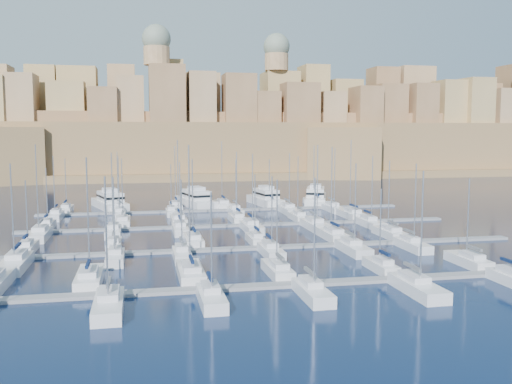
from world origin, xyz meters
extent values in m
plane|color=black|center=(0.00, 0.00, 0.00)|extent=(600.00, 600.00, 0.00)
cube|color=slate|center=(0.00, -34.00, 0.20)|extent=(84.00, 2.00, 0.40)
cube|color=slate|center=(0.00, -12.00, 0.20)|extent=(84.00, 2.00, 0.40)
cube|color=slate|center=(0.00, 10.00, 0.20)|extent=(84.00, 2.00, 0.40)
cube|color=slate|center=(0.00, 32.00, 0.20)|extent=(84.00, 2.00, 0.40)
cube|color=silver|center=(-25.60, -28.05, 0.55)|extent=(2.97, 9.90, 1.69)
cube|color=silver|center=(-25.60, -29.04, 1.74)|extent=(2.08, 4.45, 0.70)
cylinder|color=#9EA0A8|center=(-25.60, -27.56, 8.35)|extent=(0.18, 0.18, 13.91)
cube|color=#0B193B|center=(-25.60, -29.54, 2.79)|extent=(0.35, 3.96, 0.35)
cube|color=silver|center=(-13.39, -27.94, 0.55)|extent=(3.04, 10.12, 1.71)
cube|color=silver|center=(-13.39, -28.95, 1.76)|extent=(2.13, 4.55, 0.70)
cylinder|color=#9EA0A8|center=(-13.39, -27.43, 9.06)|extent=(0.18, 0.18, 15.30)
cube|color=#0B193B|center=(-13.39, -29.46, 2.81)|extent=(0.35, 4.05, 0.35)
cube|color=silver|center=(-2.32, -28.68, 0.52)|extent=(2.59, 8.64, 1.63)
cube|color=silver|center=(-2.32, -29.54, 1.68)|extent=(1.81, 3.89, 0.70)
cylinder|color=#9EA0A8|center=(-2.32, -28.25, 6.82)|extent=(0.18, 0.18, 10.98)
cube|color=#595B60|center=(-2.32, -29.98, 2.73)|extent=(0.35, 3.46, 0.35)
cube|color=silver|center=(11.56, -29.23, 0.49)|extent=(2.26, 7.54, 1.58)
cube|color=silver|center=(11.56, -29.98, 1.63)|extent=(1.58, 3.39, 0.70)
cylinder|color=#9EA0A8|center=(11.56, -28.85, 6.09)|extent=(0.18, 0.18, 9.62)
cube|color=#0B193B|center=(11.56, -30.36, 2.68)|extent=(0.35, 3.02, 0.35)
cube|color=silver|center=(24.64, -28.72, 0.51)|extent=(2.57, 8.57, 1.63)
cube|color=silver|center=(24.64, -29.57, 1.68)|extent=(1.80, 3.86, 0.70)
cylinder|color=#9EA0A8|center=(24.64, -28.29, 6.67)|extent=(0.18, 0.18, 10.67)
cube|color=#595B60|center=(24.64, -30.00, 2.73)|extent=(0.35, 3.43, 0.35)
cube|color=silver|center=(-22.77, -39.85, 0.54)|extent=(2.91, 9.70, 1.68)
cube|color=silver|center=(-22.77, -38.88, 1.73)|extent=(2.04, 4.36, 0.70)
cylinder|color=#9EA0A8|center=(-22.77, -40.33, 7.67)|extent=(0.18, 0.18, 12.57)
cube|color=#595B60|center=(-22.77, -38.39, 2.78)|extent=(0.35, 3.88, 0.35)
cube|color=silver|center=(-12.17, -39.25, 0.51)|extent=(2.55, 8.49, 1.62)
cube|color=silver|center=(-12.17, -38.40, 1.67)|extent=(1.78, 3.82, 0.70)
cylinder|color=#9EA0A8|center=(-12.17, -39.67, 6.71)|extent=(0.18, 0.18, 10.78)
cube|color=#0B193B|center=(-12.17, -37.97, 2.72)|extent=(0.35, 3.40, 0.35)
cube|color=silver|center=(-0.92, -39.31, 0.52)|extent=(2.59, 8.63, 1.63)
cube|color=silver|center=(-0.92, -38.45, 1.68)|extent=(1.81, 3.88, 0.70)
cylinder|color=#9EA0A8|center=(-0.92, -39.75, 7.38)|extent=(0.18, 0.18, 12.10)
cube|color=#595B60|center=(-0.92, -38.02, 2.73)|extent=(0.35, 3.45, 0.35)
cube|color=silver|center=(11.34, -39.93, 0.55)|extent=(2.96, 9.86, 1.69)
cube|color=silver|center=(11.34, -38.94, 1.74)|extent=(2.07, 4.44, 0.70)
cylinder|color=#9EA0A8|center=(11.34, -40.42, 7.73)|extent=(0.18, 0.18, 12.67)
cube|color=#595B60|center=(11.34, -38.45, 2.79)|extent=(0.35, 3.94, 0.35)
cube|color=silver|center=(24.36, -38.39, 1.67)|extent=(1.78, 3.82, 0.70)
cube|color=#0B193B|center=(24.36, -37.97, 2.72)|extent=(0.35, 3.39, 0.35)
cube|color=silver|center=(-36.43, -7.21, 0.49)|extent=(2.27, 7.58, 1.58)
cube|color=silver|center=(-36.43, -7.97, 1.63)|extent=(1.59, 3.41, 0.70)
cylinder|color=#9EA0A8|center=(-36.43, -6.83, 6.16)|extent=(0.18, 0.18, 9.75)
cube|color=#0B193B|center=(-36.43, -8.35, 2.68)|extent=(0.35, 3.03, 0.35)
cube|color=silver|center=(-23.58, -7.26, 0.49)|extent=(2.24, 7.47, 1.57)
cube|color=silver|center=(-23.58, -8.01, 1.62)|extent=(1.57, 3.36, 0.70)
cylinder|color=#9EA0A8|center=(-23.58, -6.89, 5.72)|extent=(0.18, 0.18, 8.90)
cube|color=#595B60|center=(-23.58, -8.38, 2.67)|extent=(0.35, 2.99, 0.35)
cube|color=silver|center=(-11.03, -6.40, 0.53)|extent=(2.76, 9.21, 1.66)
cube|color=silver|center=(-11.03, -7.32, 1.71)|extent=(1.93, 4.14, 0.70)
cylinder|color=#9EA0A8|center=(-11.03, -5.93, 7.65)|extent=(0.18, 0.18, 12.58)
cube|color=#0B193B|center=(-11.03, -7.78, 2.76)|extent=(0.35, 3.68, 0.35)
cube|color=silver|center=(-0.88, -7.35, 0.48)|extent=(2.19, 7.31, 1.57)
cube|color=silver|center=(-0.88, -8.08, 1.62)|extent=(1.53, 3.29, 0.70)
cylinder|color=#9EA0A8|center=(-0.88, -6.98, 6.31)|extent=(0.18, 0.18, 10.09)
cube|color=#0B193B|center=(-0.88, -8.44, 2.67)|extent=(0.35, 2.92, 0.35)
cube|color=silver|center=(12.85, -6.01, 0.55)|extent=(2.99, 9.98, 1.70)
cube|color=silver|center=(12.85, -7.01, 1.75)|extent=(2.09, 4.49, 0.70)
cylinder|color=#9EA0A8|center=(12.85, -5.51, 8.58)|extent=(0.18, 0.18, 14.35)
cube|color=#0B193B|center=(12.85, -7.51, 2.80)|extent=(0.35, 3.99, 0.35)
cube|color=silver|center=(23.28, -6.32, 0.53)|extent=(2.81, 9.36, 1.67)
cube|color=silver|center=(23.28, -7.26, 1.72)|extent=(1.97, 4.21, 0.70)
cylinder|color=#9EA0A8|center=(23.28, -5.85, 7.36)|extent=(0.18, 0.18, 11.98)
cube|color=#595B60|center=(23.28, -7.72, 2.77)|extent=(0.35, 3.74, 0.35)
cube|color=silver|center=(-36.00, -18.18, 0.56)|extent=(3.11, 10.36, 1.72)
cube|color=silver|center=(-36.00, -17.15, 1.77)|extent=(2.18, 4.66, 0.70)
cylinder|color=#9EA0A8|center=(-36.00, -18.70, 7.81)|extent=(0.18, 0.18, 12.78)
cube|color=#0B193B|center=(-36.00, -16.63, 2.82)|extent=(0.35, 4.15, 0.35)
cube|color=silver|center=(-23.00, -17.10, 0.50)|extent=(2.46, 8.19, 1.61)
cube|color=silver|center=(-23.00, -16.28, 1.66)|extent=(1.72, 3.69, 0.70)
cylinder|color=#9EA0A8|center=(-23.00, -17.51, 6.71)|extent=(0.18, 0.18, 10.81)
cube|color=#595B60|center=(-23.00, -15.87, 2.71)|extent=(0.35, 3.28, 0.35)
cube|color=silver|center=(-13.66, -17.01, 0.50)|extent=(2.41, 8.03, 1.60)
cube|color=silver|center=(-13.66, -16.21, 1.65)|extent=(1.69, 3.61, 0.70)
cylinder|color=#9EA0A8|center=(-13.66, -17.41, 6.46)|extent=(0.18, 0.18, 10.32)
cube|color=#595B60|center=(-13.66, -15.81, 2.70)|extent=(0.35, 3.21, 0.35)
cube|color=silver|center=(-0.52, -17.27, 0.51)|extent=(2.56, 8.53, 1.63)
cube|color=silver|center=(-0.52, -16.41, 1.68)|extent=(1.79, 3.84, 0.70)
cylinder|color=#9EA0A8|center=(-0.52, -17.69, 6.61)|extent=(0.18, 0.18, 10.57)
cube|color=#0B193B|center=(-0.52, -15.99, 2.73)|extent=(0.35, 3.41, 0.35)
cube|color=silver|center=(12.22, -17.68, 0.53)|extent=(2.81, 9.36, 1.67)
cube|color=silver|center=(12.22, -16.74, 1.72)|extent=(1.97, 4.21, 0.70)
cylinder|color=#9EA0A8|center=(12.22, -18.15, 7.51)|extent=(0.18, 0.18, 12.29)
cube|color=#595B60|center=(12.22, -16.28, 2.77)|extent=(0.35, 3.74, 0.35)
cube|color=silver|center=(22.16, -17.33, 0.52)|extent=(2.60, 8.66, 1.63)
cube|color=silver|center=(22.16, -16.46, 1.68)|extent=(1.82, 3.90, 0.70)
cylinder|color=#9EA0A8|center=(22.16, -17.76, 7.40)|extent=(0.18, 0.18, 12.14)
cube|color=#595B60|center=(22.16, -16.03, 2.73)|extent=(0.35, 3.46, 0.35)
cube|color=silver|center=(-36.79, 14.75, 0.49)|extent=(2.25, 7.51, 1.58)
cube|color=silver|center=(-36.79, 14.00, 1.63)|extent=(1.58, 3.38, 0.70)
cylinder|color=#9EA0A8|center=(-36.79, 15.13, 6.43)|extent=(0.18, 0.18, 10.31)
cube|color=#0B193B|center=(-36.79, 13.63, 2.68)|extent=(0.35, 3.00, 0.35)
cube|color=silver|center=(-22.82, 15.66, 0.53)|extent=(2.80, 9.32, 1.67)
cube|color=silver|center=(-22.82, 14.73, 1.72)|extent=(1.96, 4.19, 0.70)
cylinder|color=#9EA0A8|center=(-22.82, 16.13, 7.24)|extent=(0.18, 0.18, 11.76)
cube|color=#595B60|center=(-22.82, 14.26, 2.77)|extent=(0.35, 3.73, 0.35)
cube|color=silver|center=(-11.92, 15.91, 0.55)|extent=(2.95, 9.83, 1.69)
cube|color=silver|center=(-11.92, 14.93, 1.74)|extent=(2.06, 4.42, 0.70)
cylinder|color=#9EA0A8|center=(-11.92, 16.41, 9.06)|extent=(0.18, 0.18, 15.34)
cube|color=#0B193B|center=(-11.92, 14.44, 2.79)|extent=(0.35, 3.93, 0.35)
cube|color=silver|center=(-0.06, 15.37, 0.52)|extent=(2.62, 8.75, 1.64)
cube|color=silver|center=(-0.06, 14.50, 1.69)|extent=(1.84, 3.94, 0.70)
cylinder|color=#9EA0A8|center=(-0.06, 15.81, 7.82)|extent=(0.18, 0.18, 12.96)
cube|color=#0B193B|center=(-0.06, 14.06, 2.74)|extent=(0.35, 3.50, 0.35)
cube|color=silver|center=(12.80, 15.09, 0.50)|extent=(2.45, 8.17, 1.61)
cube|color=silver|center=(12.80, 14.27, 1.66)|extent=(1.72, 3.68, 0.70)
cylinder|color=#9EA0A8|center=(12.80, 15.50, 7.31)|extent=(0.18, 0.18, 12.00)
cube|color=#595B60|center=(12.80, 13.86, 2.71)|extent=(0.35, 3.27, 0.35)
cube|color=silver|center=(24.84, 16.28, 0.56)|extent=(3.17, 10.57, 1.73)
cube|color=silver|center=(24.84, 15.23, 1.78)|extent=(2.22, 4.76, 0.70)
cylinder|color=#9EA0A8|center=(24.84, 16.81, 9.01)|extent=(0.18, 0.18, 15.15)
cube|color=#0B193B|center=(24.84, 14.70, 2.83)|extent=(0.35, 4.23, 0.35)
cube|color=silver|center=(-36.51, 3.89, 0.56)|extent=(3.07, 10.22, 1.71)
cube|color=silver|center=(-36.51, 4.91, 1.76)|extent=(2.15, 4.60, 0.70)
cylinder|color=#9EA0A8|center=(-36.51, 3.38, 8.83)|extent=(0.18, 0.18, 14.84)
cube|color=#595B60|center=(-36.51, 5.42, 2.81)|extent=(0.35, 4.09, 0.35)
cube|color=silver|center=(-24.17, 4.57, 0.52)|extent=(2.66, 8.87, 1.64)
cube|color=silver|center=(-24.17, 5.45, 1.69)|extent=(1.86, 3.99, 0.70)
cylinder|color=#9EA0A8|center=(-24.17, 4.12, 8.04)|extent=(0.18, 0.18, 13.39)
cube|color=#595B60|center=(-24.17, 5.90, 2.74)|extent=(0.35, 3.55, 0.35)
cube|color=silver|center=(-12.37, 4.55, 0.52)|extent=(2.67, 8.91, 1.65)
cube|color=silver|center=(-12.37, 5.44, 1.70)|extent=(1.87, 4.01, 0.70)
cylinder|color=#9EA0A8|center=(-12.37, 4.10, 7.12)|extent=(0.18, 0.18, 11.55)
cube|color=#0B193B|center=(-12.37, 5.88, 2.75)|extent=(0.35, 3.56, 0.35)
cube|color=silver|center=(0.80, 3.99, 0.55)|extent=(3.00, 10.02, 1.70)
cube|color=silver|center=(0.80, 4.99, 1.75)|extent=(2.10, 4.51, 0.70)
cylinder|color=#9EA0A8|center=(0.80, 3.49, 7.87)|extent=(0.18, 0.18, 12.93)
cube|color=#0B193B|center=(0.80, 5.49, 2.80)|extent=(0.35, 4.01, 0.35)
cube|color=silver|center=(13.01, 3.52, 0.57)|extent=(3.29, 10.97, 1.75)
cube|color=silver|center=(13.01, 4.61, 1.80)|extent=(2.30, 4.94, 0.70)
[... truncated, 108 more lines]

